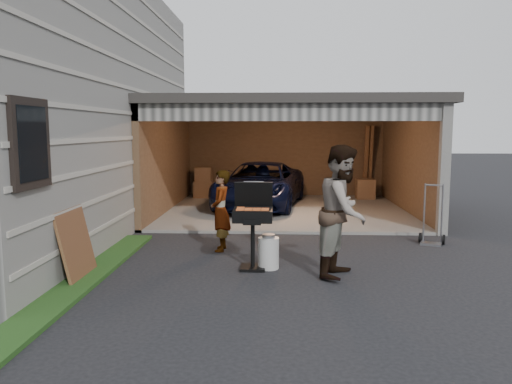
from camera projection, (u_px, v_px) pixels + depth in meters
ground at (240, 286)px, 6.95m from camera, size 80.00×80.00×0.00m
groundcover_strip at (49, 307)px, 6.05m from camera, size 0.50×8.00×0.06m
garage at (287, 141)px, 13.41m from camera, size 6.80×6.30×2.90m
minivan at (260, 187)px, 13.71m from camera, size 2.67×4.63×1.21m
woman at (221, 211)px, 8.91m from camera, size 0.36×0.54×1.45m
man at (343, 211)px, 7.34m from camera, size 1.05×1.16×1.95m
bbq_grill at (253, 218)px, 7.73m from camera, size 0.60×0.53×1.35m
propane_tank at (268, 253)px, 7.81m from camera, size 0.41×0.41×0.49m
plywood_panel at (76, 244)px, 7.21m from camera, size 0.26×0.94×1.04m
hand_truck at (432, 233)px, 9.47m from camera, size 0.52×0.48×1.15m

